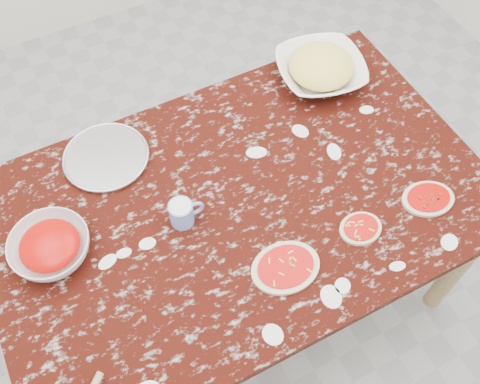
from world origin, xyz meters
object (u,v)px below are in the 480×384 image
object	(u,v)px
sauce_bowl	(51,248)
flour_mug	(182,213)
worktable	(240,213)
pizza_tray	(106,158)
cheese_bowl	(320,71)

from	to	relation	value
sauce_bowl	flour_mug	world-z (taller)	flour_mug
worktable	pizza_tray	bearing A→B (deg)	132.48
worktable	pizza_tray	xyz separation A→B (m)	(-0.33, 0.36, 0.09)
worktable	pizza_tray	distance (m)	0.49
pizza_tray	sauce_bowl	size ratio (longest dim) A/B	1.18
flour_mug	worktable	bearing A→B (deg)	-4.91
sauce_bowl	cheese_bowl	distance (m)	1.13
pizza_tray	cheese_bowl	bearing A→B (deg)	-0.68
pizza_tray	flour_mug	xyz separation A→B (m)	(0.13, -0.34, 0.04)
worktable	cheese_bowl	world-z (taller)	cheese_bowl
cheese_bowl	flour_mug	bearing A→B (deg)	-154.92
pizza_tray	sauce_bowl	world-z (taller)	sauce_bowl
cheese_bowl	flour_mug	world-z (taller)	flour_mug
sauce_bowl	cheese_bowl	world-z (taller)	cheese_bowl
cheese_bowl	flour_mug	xyz separation A→B (m)	(-0.70, -0.33, 0.01)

